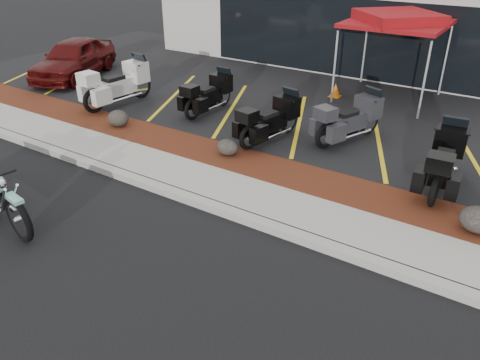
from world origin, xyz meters
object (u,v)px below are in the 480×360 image
Objects in this scene: hero_cruiser at (18,213)px; popup_canopy at (398,20)px; parked_car at (74,58)px; touring_white at (140,76)px; traffic_cone at (335,90)px.

hero_cruiser is 1.10× the size of popup_canopy.
parked_car is at bearing 144.23° from hero_cruiser.
touring_white is 3.64m from parked_car.
touring_white reaches higher than parked_car.
hero_cruiser reaches higher than traffic_cone.
touring_white reaches higher than traffic_cone.
touring_white is 0.61× the size of parked_car.
hero_cruiser is at bearing -99.04° from traffic_cone.
parked_car is at bearing 88.87° from touring_white.
popup_canopy is (6.42, 4.10, 1.63)m from touring_white.
popup_canopy is at bearing -0.37° from parked_car.
popup_canopy reaches higher than hero_cruiser.
touring_white is at bearing -146.07° from traffic_cone.
popup_canopy reaches higher than traffic_cone.
touring_white is at bearing 126.77° from hero_cruiser.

